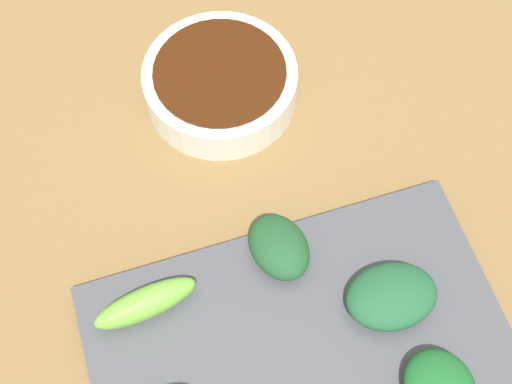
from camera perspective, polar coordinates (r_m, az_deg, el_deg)
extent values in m
cube|color=olive|center=(0.61, 2.57, -4.10)|extent=(2.10, 2.10, 0.02)
cylinder|color=white|center=(0.66, -2.83, 8.52)|extent=(0.14, 0.14, 0.04)
cylinder|color=#3D1B09|center=(0.65, -2.86, 8.81)|extent=(0.12, 0.12, 0.03)
cube|color=#47494F|center=(0.57, 3.31, -11.53)|extent=(0.18, 0.32, 0.01)
ellipsoid|color=#6EB93D|center=(0.56, -8.75, -8.71)|extent=(0.03, 0.08, 0.03)
ellipsoid|color=#1F4D28|center=(0.57, 1.84, -4.37)|extent=(0.07, 0.05, 0.02)
ellipsoid|color=#205735|center=(0.57, 10.70, -8.13)|extent=(0.06, 0.07, 0.03)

